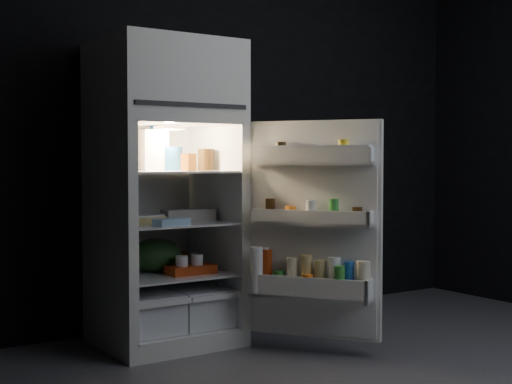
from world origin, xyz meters
TOP-DOWN VIEW (x-y plane):
  - floor at (0.00, 0.00)m, footprint 4.00×3.40m
  - wall_back at (0.00, 1.70)m, footprint 4.00×0.00m
  - refrigerator at (-0.73, 1.32)m, footprint 0.76×0.71m
  - fridge_door at (-0.14, 0.64)m, footprint 0.57×0.70m
  - milk_jug at (-0.77, 1.37)m, footprint 0.17×0.17m
  - mayo_jar at (-0.68, 1.29)m, footprint 0.13×0.13m
  - jam_jar at (-0.48, 1.25)m, footprint 0.12×0.12m
  - amber_bottle at (-0.99, 1.42)m, footprint 0.11×0.11m
  - small_carton at (-0.66, 1.14)m, footprint 0.09×0.08m
  - egg_carton at (-0.60, 1.24)m, footprint 0.32×0.13m
  - pie at (-0.90, 1.31)m, footprint 0.44×0.44m
  - flat_package at (-0.83, 1.03)m, footprint 0.21×0.12m
  - wrapped_pkg at (-0.53, 1.44)m, footprint 0.15×0.13m
  - produce_bag at (-0.78, 1.34)m, footprint 0.40×0.37m
  - yogurt_tray at (-0.64, 1.15)m, footprint 0.28×0.15m
  - small_can_red at (-0.53, 1.42)m, footprint 0.09×0.09m
  - small_can_silver at (-0.51, 1.40)m, footprint 0.09×0.09m

SIDE VIEW (x-z plane):
  - floor at x=0.00m, z-range 0.00..0.00m
  - yogurt_tray at x=-0.64m, z-range 0.43..0.48m
  - small_can_red at x=-0.53m, z-range 0.43..0.52m
  - small_can_silver at x=-0.51m, z-range 0.43..0.52m
  - produce_bag at x=-0.78m, z-range 0.43..0.62m
  - fridge_door at x=-0.14m, z-range 0.07..1.29m
  - pie at x=-0.90m, z-range 0.73..0.77m
  - flat_package at x=-0.83m, z-range 0.73..0.77m
  - wrapped_pkg at x=-0.53m, z-range 0.73..0.78m
  - egg_carton at x=-0.60m, z-range 0.73..0.80m
  - refrigerator at x=-0.73m, z-range 0.07..1.85m
  - small_carton at x=-0.66m, z-range 1.03..1.13m
  - jam_jar at x=-0.48m, z-range 1.03..1.16m
  - mayo_jar at x=-0.68m, z-range 1.03..1.17m
  - amber_bottle at x=-0.99m, z-range 1.03..1.25m
  - milk_jug at x=-0.77m, z-range 1.03..1.27m
  - wall_back at x=0.00m, z-range 0.00..2.70m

